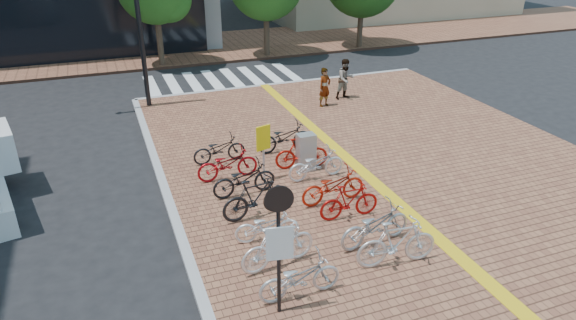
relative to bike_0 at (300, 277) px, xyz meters
name	(u,v)px	position (x,y,z in m)	size (l,w,h in m)	color
ground	(334,222)	(2.05, 2.57, -0.63)	(120.00, 120.00, 0.00)	black
sidewalk	(572,314)	(5.05, -2.43, -0.55)	(14.00, 34.00, 0.15)	brown
kerb_north	(284,84)	(5.05, 14.57, -0.55)	(14.00, 0.25, 0.15)	gray
far_sidewalk	(187,49)	(2.05, 23.57, -0.55)	(70.00, 8.00, 0.15)	brown
crosswalk	(223,80)	(2.55, 16.57, -0.62)	(7.50, 4.00, 0.01)	silver
bike_0	(300,277)	(0.00, 0.00, 0.00)	(0.63, 1.82, 0.95)	silver
bike_1	(278,246)	(-0.07, 1.13, 0.08)	(0.53, 1.86, 1.12)	white
bike_2	(267,226)	(0.03, 2.19, -0.05)	(0.56, 1.61, 0.85)	white
bike_3	(256,198)	(0.11, 3.37, 0.10)	(0.54, 1.90, 1.14)	black
bike_4	(244,179)	(0.16, 4.65, 0.02)	(0.65, 1.87, 0.98)	black
bike_5	(227,164)	(-0.03, 5.78, 0.02)	(0.65, 1.88, 0.99)	#A30B12
bike_6	(219,149)	(0.01, 7.02, -0.02)	(0.60, 1.73, 0.91)	black
bike_7	(397,243)	(2.48, 0.24, 0.11)	(0.55, 1.94, 1.17)	silver
bike_8	(375,225)	(2.44, 1.16, 0.04)	(0.69, 1.97, 1.04)	#A1A2A6
bike_9	(349,201)	(2.39, 2.44, 0.02)	(0.47, 1.66, 1.00)	#A70F0B
bike_10	(333,186)	(2.35, 3.35, 0.03)	(0.67, 1.91, 1.01)	#B21F0C
bike_11	(316,164)	(2.49, 4.84, 0.00)	(0.64, 1.82, 0.96)	silver
bike_12	(302,153)	(2.35, 5.68, 0.04)	(0.48, 1.70, 1.02)	#A8160C
bike_13	(285,137)	(2.31, 7.09, 0.02)	(0.67, 1.91, 1.00)	black
pedestrian_a	(325,87)	(5.49, 10.82, 0.34)	(0.60, 0.39, 1.64)	gray
pedestrian_b	(346,79)	(6.76, 11.42, 0.40)	(0.85, 0.66, 1.75)	#484C5C
utility_box	(306,152)	(2.43, 5.50, 0.13)	(0.55, 0.40, 1.21)	#ABABB0
yellow_sign	(264,143)	(0.99, 5.32, 0.75)	(0.47, 0.18, 1.77)	#B7B7BC
notice_sign	(279,236)	(-0.56, -0.33, 1.37)	(0.54, 0.17, 2.93)	black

